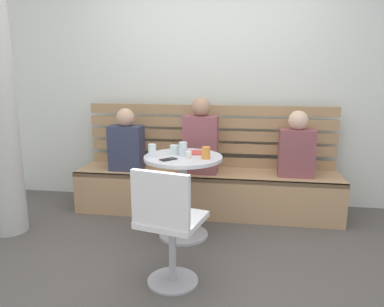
% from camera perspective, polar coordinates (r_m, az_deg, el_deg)
% --- Properties ---
extents(ground, '(8.00, 8.00, 0.00)m').
position_cam_1_polar(ground, '(2.92, -0.74, -17.47)').
color(ground, '#514C47').
extents(back_wall, '(5.20, 0.10, 2.90)m').
position_cam_1_polar(back_wall, '(4.15, 3.08, 12.43)').
color(back_wall, silver).
rests_on(back_wall, ground).
extents(booth_bench, '(2.70, 0.52, 0.44)m').
position_cam_1_polar(booth_bench, '(3.92, 2.20, -5.88)').
color(booth_bench, tan).
rests_on(booth_bench, ground).
extents(booth_backrest, '(2.65, 0.04, 0.66)m').
position_cam_1_polar(booth_backrest, '(4.01, 2.67, 2.76)').
color(booth_backrest, '#A68157').
rests_on(booth_backrest, booth_bench).
extents(cafe_table, '(0.68, 0.68, 0.74)m').
position_cam_1_polar(cafe_table, '(3.27, -1.35, -4.18)').
color(cafe_table, '#ADADB2').
rests_on(cafe_table, ground).
extents(white_chair, '(0.48, 0.48, 0.85)m').
position_cam_1_polar(white_chair, '(2.53, -3.69, -10.66)').
color(white_chair, '#ADADB2').
rests_on(white_chair, ground).
extents(person_adult, '(0.34, 0.22, 0.76)m').
position_cam_1_polar(person_adult, '(3.75, 1.35, 2.16)').
color(person_adult, brown).
rests_on(person_adult, booth_bench).
extents(person_child_left, '(0.34, 0.22, 0.64)m').
position_cam_1_polar(person_child_left, '(3.94, -10.01, 1.61)').
color(person_child_left, '#333851').
rests_on(person_child_left, booth_bench).
extents(person_child_middle, '(0.34, 0.22, 0.65)m').
position_cam_1_polar(person_child_middle, '(3.79, 15.68, 0.90)').
color(person_child_middle, brown).
rests_on(person_child_middle, booth_bench).
extents(cup_glass_tall, '(0.07, 0.07, 0.12)m').
position_cam_1_polar(cup_glass_tall, '(3.22, -1.37, 0.72)').
color(cup_glass_tall, silver).
rests_on(cup_glass_tall, cafe_table).
extents(cup_water_clear, '(0.07, 0.07, 0.11)m').
position_cam_1_polar(cup_water_clear, '(3.20, -6.12, 0.47)').
color(cup_water_clear, white).
rests_on(cup_water_clear, cafe_table).
extents(cup_espresso_small, '(0.06, 0.06, 0.05)m').
position_cam_1_polar(cup_espresso_small, '(3.14, -0.54, -0.20)').
color(cup_espresso_small, silver).
rests_on(cup_espresso_small, cafe_table).
extents(cup_tumbler_orange, '(0.07, 0.07, 0.10)m').
position_cam_1_polar(cup_tumbler_orange, '(3.11, 2.15, 0.10)').
color(cup_tumbler_orange, orange).
rests_on(cup_tumbler_orange, cafe_table).
extents(cup_glass_short, '(0.08, 0.08, 0.08)m').
position_cam_1_polar(cup_glass_short, '(3.29, -2.73, 0.60)').
color(cup_glass_short, silver).
rests_on(cup_glass_short, cafe_table).
extents(plate_small, '(0.17, 0.17, 0.01)m').
position_cam_1_polar(plate_small, '(3.32, 0.77, 0.14)').
color(plate_small, '#DB4C42').
rests_on(plate_small, cafe_table).
extents(phone_on_table, '(0.15, 0.15, 0.01)m').
position_cam_1_polar(phone_on_table, '(3.09, -3.63, -0.88)').
color(phone_on_table, black).
rests_on(phone_on_table, cafe_table).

